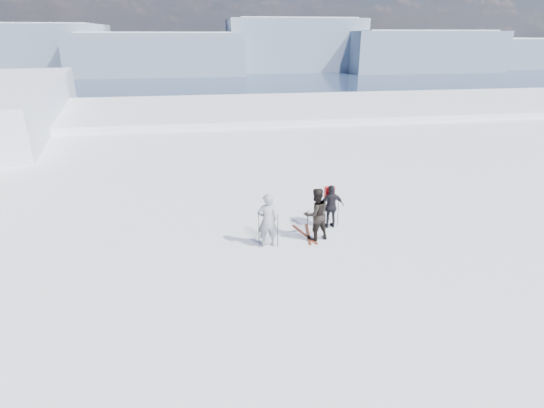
{
  "coord_description": "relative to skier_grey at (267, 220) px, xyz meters",
  "views": [
    {
      "loc": [
        -4.33,
        -9.7,
        6.59
      ],
      "look_at": [
        -2.19,
        3.0,
        1.43
      ],
      "focal_mm": 28.0,
      "sensor_mm": 36.0,
      "label": 1
    }
  ],
  "objects": [
    {
      "name": "ski_poles",
      "position": [
        1.42,
        0.37,
        -0.32
      ],
      "size": [
        3.08,
        1.17,
        1.27
      ],
      "color": "black",
      "rests_on": "ground"
    },
    {
      "name": "lake_basin",
      "position": [
        2.37,
        27.16,
        -7.43
      ],
      "size": [
        820.0,
        820.0,
        71.62
      ],
      "color": "white",
      "rests_on": "ground"
    },
    {
      "name": "skier_grey",
      "position": [
        0.0,
        0.0,
        0.0
      ],
      "size": [
        0.72,
        0.52,
        1.85
      ],
      "primitive_type": "imported",
      "rotation": [
        0.0,
        0.0,
        3.26
      ],
      "color": "gray",
      "rests_on": "ground"
    },
    {
      "name": "skier_dark",
      "position": [
        1.71,
        0.24,
        0.0
      ],
      "size": [
        1.06,
        0.92,
        1.86
      ],
      "primitive_type": "imported",
      "rotation": [
        0.0,
        0.0,
        3.41
      ],
      "color": "black",
      "rests_on": "ground"
    },
    {
      "name": "skier_pack",
      "position": [
        2.52,
        1.09,
        -0.11
      ],
      "size": [
        0.98,
        0.45,
        1.63
      ],
      "primitive_type": "imported",
      "rotation": [
        0.0,
        0.0,
        3.2
      ],
      "color": "black",
      "rests_on": "ground"
    },
    {
      "name": "backpack",
      "position": [
        2.5,
        1.34,
        0.94
      ],
      "size": [
        0.36,
        0.22,
        0.47
      ],
      "primitive_type": "cube",
      "rotation": [
        0.0,
        0.0,
        3.2
      ],
      "color": "red",
      "rests_on": "skier_pack"
    },
    {
      "name": "far_mountain_range",
      "position": [
        31.97,
        451.94,
        -8.12
      ],
      "size": [
        770.0,
        110.0,
        53.0
      ],
      "color": "slate",
      "rests_on": "ground"
    },
    {
      "name": "skis_loose",
      "position": [
        1.5,
        0.61,
        -0.91
      ],
      "size": [
        0.62,
        1.69,
        0.03
      ],
      "color": "black",
      "rests_on": "ground"
    }
  ]
}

